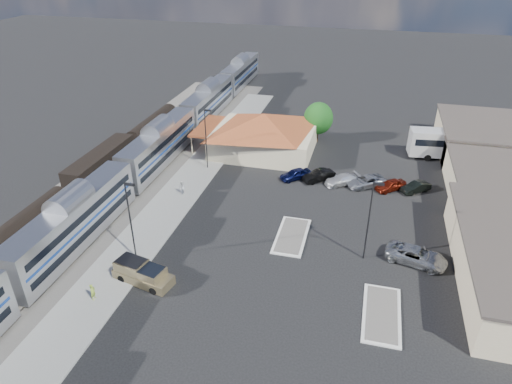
% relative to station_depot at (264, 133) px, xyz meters
% --- Properties ---
extents(ground, '(280.00, 280.00, 0.00)m').
position_rel_station_depot_xyz_m(ground, '(4.56, -24.00, -3.13)').
color(ground, black).
rests_on(ground, ground).
extents(railbed, '(16.00, 100.00, 0.12)m').
position_rel_station_depot_xyz_m(railbed, '(-16.44, -16.00, -3.07)').
color(railbed, '#4C4944').
rests_on(railbed, ground).
extents(platform, '(5.50, 92.00, 0.18)m').
position_rel_station_depot_xyz_m(platform, '(-7.44, -18.00, -3.04)').
color(platform, gray).
rests_on(platform, ground).
extents(passenger_train, '(3.00, 104.00, 5.55)m').
position_rel_station_depot_xyz_m(passenger_train, '(-13.44, -8.52, -0.26)').
color(passenger_train, silver).
rests_on(passenger_train, ground).
extents(freight_cars, '(2.80, 46.00, 4.00)m').
position_rel_station_depot_xyz_m(freight_cars, '(-19.44, -14.56, -1.21)').
color(freight_cars, black).
rests_on(freight_cars, ground).
extents(station_depot, '(18.35, 12.24, 6.20)m').
position_rel_station_depot_xyz_m(station_depot, '(0.00, 0.00, 0.00)').
color(station_depot, beige).
rests_on(station_depot, ground).
extents(buildings_east, '(14.40, 51.40, 4.80)m').
position_rel_station_depot_xyz_m(buildings_east, '(32.56, -9.72, -0.86)').
color(buildings_east, '#C6B28C').
rests_on(buildings_east, ground).
extents(traffic_island_south, '(3.30, 7.50, 0.21)m').
position_rel_station_depot_xyz_m(traffic_island_south, '(8.56, -22.00, -3.03)').
color(traffic_island_south, silver).
rests_on(traffic_island_south, ground).
extents(traffic_island_north, '(3.30, 7.50, 0.21)m').
position_rel_station_depot_xyz_m(traffic_island_north, '(18.56, -32.00, -3.03)').
color(traffic_island_north, silver).
rests_on(traffic_island_north, ground).
extents(lamp_plat_s, '(1.08, 0.25, 9.00)m').
position_rel_station_depot_xyz_m(lamp_plat_s, '(-6.34, -30.00, 2.21)').
color(lamp_plat_s, black).
rests_on(lamp_plat_s, ground).
extents(lamp_plat_n, '(1.08, 0.25, 9.00)m').
position_rel_station_depot_xyz_m(lamp_plat_n, '(-6.34, -8.00, 2.21)').
color(lamp_plat_n, black).
rests_on(lamp_plat_n, ground).
extents(lamp_lot, '(1.08, 0.25, 9.00)m').
position_rel_station_depot_xyz_m(lamp_lot, '(16.66, -24.00, 2.21)').
color(lamp_lot, black).
rests_on(lamp_lot, ground).
extents(tree_depot, '(4.71, 4.71, 6.63)m').
position_rel_station_depot_xyz_m(tree_depot, '(7.56, 6.00, 0.89)').
color(tree_depot, '#382314').
rests_on(tree_depot, ground).
extents(pickup_truck, '(6.33, 3.41, 2.07)m').
position_rel_station_depot_xyz_m(pickup_truck, '(-3.94, -33.19, -2.15)').
color(pickup_truck, '#95845C').
rests_on(pickup_truck, ground).
extents(suv, '(6.66, 4.30, 1.71)m').
position_rel_station_depot_xyz_m(suv, '(21.79, -23.43, -2.28)').
color(suv, '#A3A6AB').
rests_on(suv, ground).
extents(coach_bus, '(13.89, 4.49, 4.38)m').
position_rel_station_depot_xyz_m(coach_bus, '(28.56, 4.52, -0.61)').
color(coach_bus, silver).
rests_on(coach_bus, ground).
extents(person_a, '(0.40, 0.61, 1.67)m').
position_rel_station_depot_xyz_m(person_a, '(-7.21, -36.71, -2.11)').
color(person_a, '#99BA3A').
rests_on(person_a, platform).
extents(person_b, '(0.71, 0.88, 1.72)m').
position_rel_station_depot_xyz_m(person_b, '(-7.03, -16.14, -2.09)').
color(person_b, white).
rests_on(person_b, platform).
extents(parked_car_a, '(4.49, 4.16, 1.49)m').
position_rel_station_depot_xyz_m(parked_car_a, '(6.47, -8.06, -2.38)').
color(parked_car_a, '#0C113C').
rests_on(parked_car_a, ground).
extents(parked_car_b, '(4.57, 4.17, 1.52)m').
position_rel_station_depot_xyz_m(parked_car_b, '(9.67, -7.76, -2.37)').
color(parked_car_b, black).
rests_on(parked_car_b, ground).
extents(parked_car_c, '(5.10, 4.31, 1.40)m').
position_rel_station_depot_xyz_m(parked_car_c, '(12.87, -8.06, -2.43)').
color(parked_car_c, silver).
rests_on(parked_car_c, ground).
extents(parked_car_d, '(5.80, 5.03, 1.48)m').
position_rel_station_depot_xyz_m(parked_car_d, '(16.07, -7.76, -2.39)').
color(parked_car_d, '#989BA0').
rests_on(parked_car_d, ground).
extents(parked_car_e, '(4.42, 4.06, 1.46)m').
position_rel_station_depot_xyz_m(parked_car_e, '(19.27, -8.06, -2.40)').
color(parked_car_e, maroon).
rests_on(parked_car_e, ground).
extents(parked_car_f, '(4.13, 3.76, 1.37)m').
position_rel_station_depot_xyz_m(parked_car_f, '(22.47, -7.76, -2.45)').
color(parked_car_f, black).
rests_on(parked_car_f, ground).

